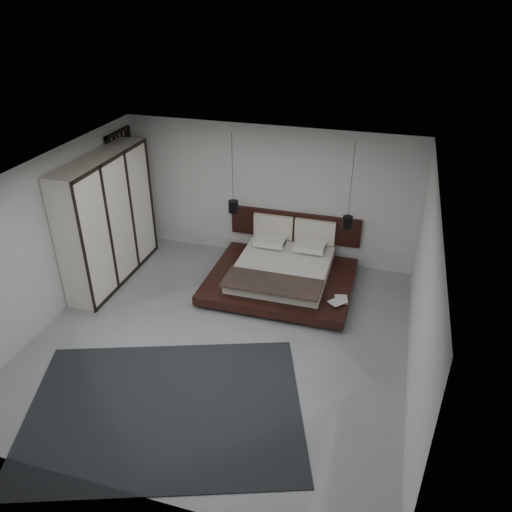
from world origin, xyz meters
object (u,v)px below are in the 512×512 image
(rug, at_px, (165,409))
(wardrobe, at_px, (107,220))
(pendant_right, at_px, (348,222))
(bed, at_px, (282,271))
(lattice_screen, at_px, (126,193))
(pendant_left, at_px, (233,206))

(rug, bearing_deg, wardrobe, 129.61)
(pendant_right, xyz_separation_m, wardrobe, (-4.39, -1.04, -0.06))
(bed, height_order, rug, bed)
(pendant_right, bearing_deg, lattice_screen, 178.52)
(rug, bearing_deg, pendant_left, 94.37)
(pendant_left, xyz_separation_m, pendant_right, (2.22, 0.00, -0.04))
(lattice_screen, relative_size, pendant_left, 1.64)
(rug, bearing_deg, pendant_right, 64.57)
(wardrobe, bearing_deg, pendant_right, 13.29)
(bed, relative_size, pendant_left, 1.71)
(bed, bearing_deg, lattice_screen, 171.32)
(bed, distance_m, rug, 3.71)
(pendant_right, relative_size, wardrobe, 0.64)
(bed, bearing_deg, pendant_left, 159.32)
(pendant_right, xyz_separation_m, rug, (-1.92, -4.03, -1.29))
(wardrobe, bearing_deg, rug, -50.39)
(pendant_left, distance_m, pendant_right, 2.22)
(pendant_right, relative_size, rug, 0.43)
(lattice_screen, distance_m, wardrobe, 1.19)
(wardrobe, xyz_separation_m, rug, (2.48, -2.99, -1.23))
(pendant_right, distance_m, rug, 4.65)
(pendant_left, bearing_deg, rug, -85.63)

